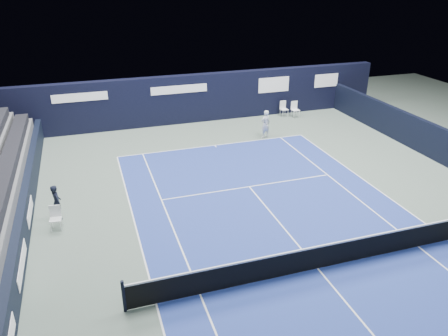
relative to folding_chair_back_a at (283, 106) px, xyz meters
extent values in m
plane|color=#536357|center=(-6.09, -13.76, -0.69)|extent=(48.00, 48.00, 0.00)
cube|color=navy|center=(-6.09, -15.76, -0.69)|extent=(10.97, 23.77, 0.01)
cube|color=black|center=(4.41, -9.76, 0.21)|extent=(0.30, 22.00, 1.80)
cube|color=white|center=(0.01, -0.15, -0.21)|extent=(0.50, 0.48, 0.04)
cube|color=white|center=(-0.01, 0.06, 0.07)|extent=(0.46, 0.07, 0.55)
cylinder|color=white|center=(0.19, 0.06, -0.45)|extent=(0.03, 0.03, 0.48)
cylinder|color=white|center=(-0.20, 0.02, -0.45)|extent=(0.03, 0.03, 0.48)
cylinder|color=white|center=(0.23, -0.31, -0.45)|extent=(0.03, 0.03, 0.48)
cylinder|color=white|center=(-0.17, -0.35, -0.45)|extent=(0.03, 0.03, 0.48)
cube|color=white|center=(-0.01, 0.08, 0.16)|extent=(0.38, 0.12, 0.35)
cube|color=white|center=(0.65, -0.57, -0.20)|extent=(0.49, 0.47, 0.05)
cube|color=white|center=(0.64, -0.36, 0.10)|extent=(0.48, 0.05, 0.57)
cylinder|color=white|center=(0.84, -0.37, -0.44)|extent=(0.03, 0.03, 0.50)
cylinder|color=white|center=(0.43, -0.39, -0.44)|extent=(0.03, 0.03, 0.50)
cylinder|color=white|center=(0.86, -0.75, -0.44)|extent=(0.03, 0.03, 0.50)
cylinder|color=white|center=(0.45, -0.77, -0.44)|extent=(0.03, 0.03, 0.50)
cube|color=white|center=(-14.50, -10.43, -0.25)|extent=(0.47, 0.45, 0.04)
cube|color=white|center=(-14.47, -10.24, 0.02)|extent=(0.43, 0.08, 0.51)
cylinder|color=white|center=(-14.30, -10.28, -0.47)|extent=(0.02, 0.02, 0.45)
cylinder|color=white|center=(-14.66, -10.24, -0.47)|extent=(0.02, 0.02, 0.45)
cylinder|color=white|center=(-14.34, -10.63, -0.47)|extent=(0.02, 0.02, 0.45)
cylinder|color=white|center=(-14.70, -10.58, -0.47)|extent=(0.02, 0.02, 0.45)
imported|color=black|center=(-14.42, -9.57, 0.05)|extent=(0.50, 0.62, 1.48)
cube|color=white|center=(-6.09, -3.88, -0.68)|extent=(10.97, 0.06, 0.00)
cube|color=white|center=(-11.58, -15.76, -0.68)|extent=(0.06, 23.77, 0.00)
cube|color=white|center=(-1.98, -15.76, -0.68)|extent=(0.06, 23.77, 0.00)
cube|color=white|center=(-10.21, -15.76, -0.68)|extent=(0.06, 23.77, 0.00)
cube|color=white|center=(-6.09, -9.36, -0.68)|extent=(8.23, 0.06, 0.00)
cube|color=white|center=(-6.09, -15.76, -0.68)|extent=(0.06, 12.80, 0.00)
cube|color=white|center=(-6.09, -4.03, -0.68)|extent=(0.06, 0.30, 0.00)
cylinder|color=black|center=(-12.49, -15.76, -0.14)|extent=(0.10, 0.10, 1.10)
cube|color=black|center=(-6.09, -15.76, -0.23)|extent=(12.80, 0.03, 0.86)
cube|color=white|center=(-6.09, -15.76, 0.22)|extent=(12.80, 0.05, 0.06)
cube|color=black|center=(-6.09, 0.74, 0.86)|extent=(26.00, 0.60, 3.10)
cube|color=silver|center=(-13.09, 0.42, 1.61)|extent=(3.20, 0.02, 0.50)
cube|color=silver|center=(-7.09, 0.42, 1.61)|extent=(3.60, 0.02, 0.50)
cube|color=silver|center=(-0.59, 0.42, 1.41)|extent=(2.20, 0.02, 1.00)
cube|color=silver|center=(3.41, 0.42, 1.41)|extent=(1.80, 0.02, 0.90)
cube|color=black|center=(-15.59, -9.76, -0.09)|extent=(0.30, 22.00, 1.20)
cube|color=silver|center=(-15.42, -13.26, -0.09)|extent=(0.02, 2.40, 0.45)
cube|color=silver|center=(-15.42, -9.76, -0.09)|extent=(0.02, 2.00, 0.45)
cube|color=#4F4F52|center=(-16.19, -8.76, 0.13)|extent=(0.90, 16.00, 1.65)
cube|color=black|center=(-16.19, -8.76, 1.16)|extent=(0.63, 15.20, 0.40)
imported|color=silver|center=(-2.83, -3.52, 0.14)|extent=(0.71, 0.58, 1.67)
cylinder|color=black|center=(-2.98, -3.82, 0.36)|extent=(0.03, 0.29, 0.13)
torus|color=black|center=(-2.98, -4.07, 0.46)|extent=(0.30, 0.13, 0.29)
camera|label=1|loc=(-12.82, -26.14, 8.52)|focal=35.00mm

